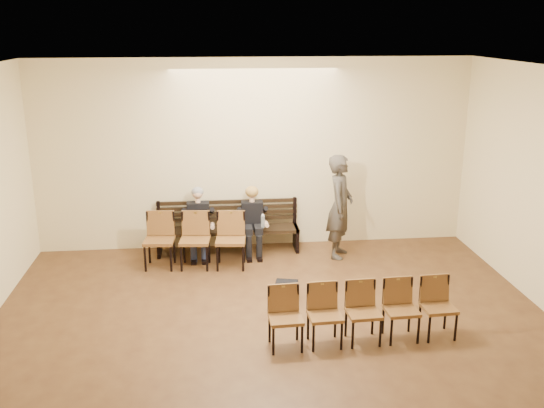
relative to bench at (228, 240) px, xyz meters
The scene contains 11 objects.
ground 4.69m from the bench, 83.53° to the right, with size 10.00×10.00×0.00m, color brown.
room_walls 4.53m from the bench, 82.23° to the right, with size 8.02×10.01×3.51m.
bench is the anchor object (origin of this frame).
seated_man 0.66m from the bench, 167.34° to the right, with size 0.50×0.69×1.19m, color black, non-canonical shape.
seated_woman 0.57m from the bench, 15.15° to the right, with size 0.48×0.66×1.12m, color black, non-canonical shape.
laptop 0.73m from the bench, 153.31° to the right, with size 0.36×0.28×0.26m, color silver.
water_bottle 0.78m from the bench, 28.50° to the right, with size 0.07×0.07×0.25m, color silver.
bag 2.20m from the bench, 67.93° to the right, with size 0.34×0.23×0.25m, color black.
passerby 2.20m from the bench, 11.85° to the right, with size 0.79×0.52×2.16m, color #3D3832.
chair_row_front 0.94m from the bench, 131.04° to the right, with size 1.73×0.53×0.96m, color brown.
chair_row_back 3.88m from the bench, 64.75° to the right, with size 2.51×0.45×0.82m, color brown.
Camera 1 is at (-0.83, -5.89, 4.06)m, focal length 40.00 mm.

